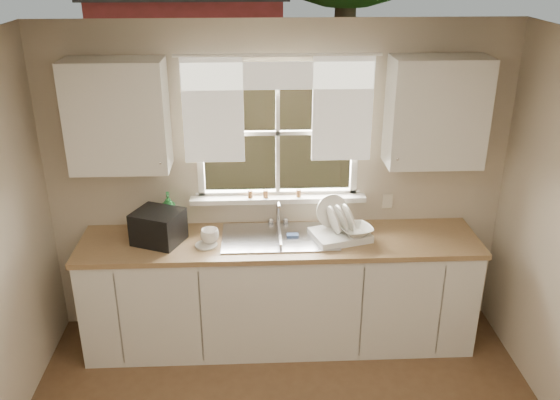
{
  "coord_description": "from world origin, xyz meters",
  "views": [
    {
      "loc": [
        -0.19,
        -2.33,
        2.96
      ],
      "look_at": [
        0.0,
        1.65,
        1.25
      ],
      "focal_mm": 38.0,
      "sensor_mm": 36.0,
      "label": 1
    }
  ],
  "objects_px": {
    "black_appliance": "(158,227)",
    "soap_bottle_a": "(169,212)",
    "dish_rack": "(340,230)",
    "cup": "(210,236)"
  },
  "relations": [
    {
      "from": "cup",
      "to": "soap_bottle_a",
      "type": "bearing_deg",
      "value": 160.01
    },
    {
      "from": "dish_rack",
      "to": "black_appliance",
      "type": "height_order",
      "value": "dish_rack"
    },
    {
      "from": "soap_bottle_a",
      "to": "black_appliance",
      "type": "xyz_separation_m",
      "value": [
        -0.06,
        -0.17,
        -0.04
      ]
    },
    {
      "from": "dish_rack",
      "to": "cup",
      "type": "relative_size",
      "value": 3.53
    },
    {
      "from": "dish_rack",
      "to": "cup",
      "type": "bearing_deg",
      "value": -178.09
    },
    {
      "from": "dish_rack",
      "to": "black_appliance",
      "type": "bearing_deg",
      "value": 179.9
    },
    {
      "from": "black_appliance",
      "to": "soap_bottle_a",
      "type": "bearing_deg",
      "value": 94.28
    },
    {
      "from": "cup",
      "to": "black_appliance",
      "type": "distance_m",
      "value": 0.39
    },
    {
      "from": "soap_bottle_a",
      "to": "cup",
      "type": "relative_size",
      "value": 2.35
    },
    {
      "from": "black_appliance",
      "to": "cup",
      "type": "bearing_deg",
      "value": 18.2
    }
  ]
}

